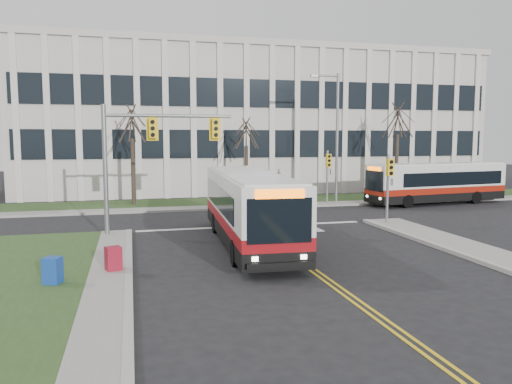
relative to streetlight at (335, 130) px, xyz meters
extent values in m
plane|color=black|center=(-8.03, -16.20, -5.19)|extent=(120.00, 120.00, 0.00)
cube|color=#9E9B93|center=(-15.03, -21.20, -5.12)|extent=(1.20, 26.00, 0.14)
cube|color=#9E9B93|center=(-3.03, -1.00, -5.12)|extent=(44.00, 1.60, 0.14)
cube|color=#2E4A20|center=(-3.03, 1.80, -5.13)|extent=(44.00, 5.00, 0.12)
cube|color=beige|center=(-3.03, 13.80, 0.81)|extent=(40.00, 16.00, 12.00)
cylinder|color=slate|center=(-15.33, -9.00, -2.09)|extent=(0.22, 0.22, 6.20)
cylinder|color=slate|center=(-12.33, -9.00, 0.51)|extent=(6.00, 0.16, 0.16)
cube|color=yellow|center=(-13.13, -9.15, -0.09)|extent=(0.34, 0.24, 0.92)
cube|color=yellow|center=(-10.13, -9.15, -0.09)|extent=(0.34, 0.24, 0.92)
cylinder|color=slate|center=(-0.83, -9.20, -3.29)|extent=(0.14, 0.14, 3.80)
cube|color=yellow|center=(-0.83, -9.40, -2.09)|extent=(0.34, 0.24, 0.92)
cylinder|color=slate|center=(-0.83, -0.70, -3.29)|extent=(0.14, 0.14, 3.80)
cube|color=yellow|center=(-0.83, -0.90, -2.09)|extent=(0.34, 0.24, 0.92)
cylinder|color=slate|center=(0.17, 0.00, -0.59)|extent=(0.20, 0.20, 9.20)
cylinder|color=slate|center=(-0.73, 0.00, 3.81)|extent=(1.80, 0.14, 0.14)
cube|color=slate|center=(-1.63, 0.00, 3.76)|extent=(0.50, 0.25, 0.18)
cylinder|color=slate|center=(-6.13, 1.30, -4.69)|extent=(0.08, 0.08, 1.00)
cylinder|color=slate|center=(-4.93, 1.30, -4.69)|extent=(0.08, 0.08, 1.00)
cube|color=white|center=(-5.53, 1.30, -3.99)|extent=(1.50, 0.12, 1.60)
cylinder|color=#42352B|center=(-14.03, 1.80, -2.88)|extent=(0.28, 0.28, 4.62)
cylinder|color=#42352B|center=(-6.03, 2.00, -3.15)|extent=(0.28, 0.28, 4.09)
cylinder|color=#42352B|center=(5.97, 1.80, -2.72)|extent=(0.28, 0.28, 4.95)
cube|color=#153E95|center=(-16.62, -16.98, -4.72)|extent=(0.63, 0.60, 0.95)
cube|color=maroon|center=(-14.83, -15.88, -4.72)|extent=(0.62, 0.59, 0.95)
camera|label=1|loc=(-14.17, -33.27, -0.56)|focal=35.00mm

